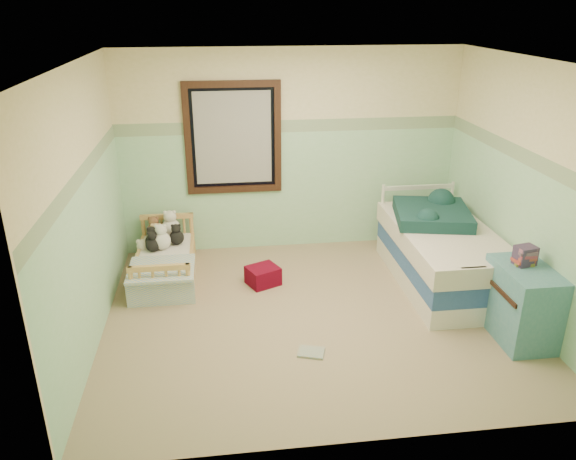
{
  "coord_description": "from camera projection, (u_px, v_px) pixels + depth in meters",
  "views": [
    {
      "loc": [
        -0.89,
        -4.87,
        2.98
      ],
      "look_at": [
        -0.22,
        0.35,
        0.81
      ],
      "focal_mm": 34.68,
      "sensor_mm": 36.0,
      "label": 1
    }
  ],
  "objects": [
    {
      "name": "ceiling",
      "position": [
        318.0,
        60.0,
        4.75
      ],
      "size": [
        4.2,
        3.6,
        0.02
      ],
      "primitive_type": "cube",
      "color": "white",
      "rests_on": "wall_back"
    },
    {
      "name": "floor",
      "position": [
        313.0,
        315.0,
        5.71
      ],
      "size": [
        4.2,
        3.6,
        0.02
      ],
      "primitive_type": "cube",
      "color": "#806C59",
      "rests_on": "ground"
    },
    {
      "name": "patchwork_quilt",
      "position": [
        161.0,
        269.0,
        6.0
      ],
      "size": [
        0.7,
        0.65,
        0.03
      ],
      "primitive_type": "cube",
      "color": "#6C9CD9",
      "rests_on": "toddler_mattress"
    },
    {
      "name": "wall_back",
      "position": [
        290.0,
        152.0,
        6.88
      ],
      "size": [
        4.2,
        0.04,
        2.5
      ],
      "primitive_type": "cube",
      "color": "beige",
      "rests_on": "floor"
    },
    {
      "name": "red_pillow",
      "position": [
        263.0,
        276.0,
        6.29
      ],
      "size": [
        0.42,
        0.4,
        0.21
      ],
      "primitive_type": "cube",
      "rotation": [
        0.0,
        0.0,
        0.43
      ],
      "color": "#A30428",
      "rests_on": "floor"
    },
    {
      "name": "plush_bed_tan",
      "position": [
        157.0,
        238.0,
        6.58
      ],
      "size": [
        0.19,
        0.19,
        0.19
      ],
      "primitive_type": "sphere",
      "color": "tan",
      "rests_on": "toddler_mattress"
    },
    {
      "name": "plush_bed_brown",
      "position": [
        154.0,
        231.0,
        6.78
      ],
      "size": [
        0.19,
        0.19,
        0.19
      ],
      "primitive_type": "sphere",
      "color": "brown",
      "rests_on": "toddler_mattress"
    },
    {
      "name": "border_strip",
      "position": [
        291.0,
        126.0,
        6.74
      ],
      "size": [
        4.2,
        0.01,
        0.15
      ],
      "primitive_type": "cube",
      "color": "#548357",
      "rests_on": "wall_back"
    },
    {
      "name": "wall_right",
      "position": [
        525.0,
        191.0,
        5.48
      ],
      "size": [
        0.04,
        3.6,
        2.5
      ],
      "primitive_type": "cube",
      "color": "beige",
      "rests_on": "floor"
    },
    {
      "name": "book_stack",
      "position": [
        525.0,
        255.0,
        5.09
      ],
      "size": [
        0.21,
        0.18,
        0.18
      ],
      "primitive_type": "cube",
      "rotation": [
        0.0,
        0.0,
        0.22
      ],
      "color": "#412229",
      "rests_on": "dresser"
    },
    {
      "name": "window_frame",
      "position": [
        233.0,
        138.0,
        6.68
      ],
      "size": [
        1.16,
        0.06,
        1.36
      ],
      "primitive_type": "cube",
      "color": "black",
      "rests_on": "wall_back"
    },
    {
      "name": "twin_boxspring",
      "position": [
        443.0,
        257.0,
        6.22
      ],
      "size": [
        0.95,
        1.9,
        0.22
      ],
      "primitive_type": "cube",
      "color": "navy",
      "rests_on": "twin_bed_frame"
    },
    {
      "name": "dresser",
      "position": [
        522.0,
        303.0,
        5.19
      ],
      "size": [
        0.46,
        0.73,
        0.73
      ],
      "primitive_type": "cube",
      "color": "teal",
      "rests_on": "floor"
    },
    {
      "name": "window_blinds",
      "position": [
        233.0,
        138.0,
        6.69
      ],
      "size": [
        0.92,
        0.01,
        1.12
      ],
      "primitive_type": "cube",
      "color": "#B2B2AF",
      "rests_on": "window_frame"
    },
    {
      "name": "extra_plush_1",
      "position": [
        153.0,
        241.0,
        6.49
      ],
      "size": [
        0.19,
        0.19,
        0.19
      ],
      "primitive_type": "sphere",
      "color": "black",
      "rests_on": "toddler_mattress"
    },
    {
      "name": "twin_bed_frame",
      "position": [
        440.0,
        274.0,
        6.3
      ],
      "size": [
        0.95,
        1.9,
        0.22
      ],
      "primitive_type": "cube",
      "color": "white",
      "rests_on": "floor"
    },
    {
      "name": "floor_book",
      "position": [
        311.0,
        352.0,
        5.07
      ],
      "size": [
        0.28,
        0.25,
        0.02
      ],
      "primitive_type": "cube",
      "rotation": [
        0.0,
        0.0,
        -0.32
      ],
      "color": "gold",
      "rests_on": "floor"
    },
    {
      "name": "wall_front",
      "position": [
        364.0,
        291.0,
        3.58
      ],
      "size": [
        4.2,
        0.04,
        2.5
      ],
      "primitive_type": "cube",
      "color": "beige",
      "rests_on": "floor"
    },
    {
      "name": "extra_plush_0",
      "position": [
        162.0,
        241.0,
        6.48
      ],
      "size": [
        0.21,
        0.21,
        0.21
      ],
      "primitive_type": "sphere",
      "color": "silver",
      "rests_on": "toddler_mattress"
    },
    {
      "name": "plush_bed_white",
      "position": [
        171.0,
        228.0,
        6.79
      ],
      "size": [
        0.24,
        0.24,
        0.24
      ],
      "primitive_type": "sphere",
      "color": "silver",
      "rests_on": "toddler_mattress"
    },
    {
      "name": "wall_left",
      "position": [
        85.0,
        209.0,
        4.98
      ],
      "size": [
        0.04,
        3.6,
        2.5
      ],
      "primitive_type": "cube",
      "color": "beige",
      "rests_on": "floor"
    },
    {
      "name": "toddler_bed_frame",
      "position": [
        166.0,
        270.0,
        6.45
      ],
      "size": [
        0.65,
        1.3,
        0.17
      ],
      "primitive_type": "cube",
      "color": "#B68749",
      "rests_on": "floor"
    },
    {
      "name": "plush_floor_tan",
      "position": [
        139.0,
        287.0,
        6.03
      ],
      "size": [
        0.21,
        0.21,
        0.21
      ],
      "primitive_type": "sphere",
      "color": "tan",
      "rests_on": "floor"
    },
    {
      "name": "teal_blanket",
      "position": [
        432.0,
        214.0,
        6.34
      ],
      "size": [
        0.96,
        1.0,
        0.14
      ],
      "primitive_type": "cube",
      "rotation": [
        0.0,
        0.0,
        -0.2
      ],
      "color": "#153732",
      "rests_on": "twin_mattress"
    },
    {
      "name": "plush_floor_cream",
      "position": [
        145.0,
        259.0,
        6.63
      ],
      "size": [
        0.26,
        0.26,
        0.26
      ],
      "primitive_type": "sphere",
      "color": "white",
      "rests_on": "floor"
    },
    {
      "name": "wainscot_mint",
      "position": [
        290.0,
        191.0,
        7.06
      ],
      "size": [
        4.2,
        0.01,
        1.5
      ],
      "primitive_type": "cube",
      "color": "#93CF9B",
      "rests_on": "floor"
    },
    {
      "name": "toddler_mattress",
      "position": [
        165.0,
        259.0,
        6.4
      ],
      "size": [
        0.59,
        1.24,
        0.12
      ],
      "primitive_type": "cube",
      "color": "silver",
      "rests_on": "toddler_bed_frame"
    },
    {
      "name": "extra_plush_2",
      "position": [
        153.0,
        245.0,
        6.43
      ],
      "size": [
        0.17,
        0.17,
        0.17
      ],
      "primitive_type": "sphere",
      "color": "black",
      "rests_on": "toddler_mattress"
    },
    {
      "name": "twin_mattress",
      "position": [
        445.0,
        239.0,
        6.14
      ],
      "size": [
        0.99,
        1.94,
        0.22
      ],
      "primitive_type": "cube",
      "color": "silver",
      "rests_on": "twin_boxspring"
    },
    {
      "name": "plush_bed_dark",
      "position": [
        177.0,
        238.0,
        6.61
      ],
      "size": [
        0.17,
        0.17,
        0.17
      ],
      "primitive_type": "sphere",
      "color": "black",
      "rests_on": "toddler_mattress"
    }
  ]
}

